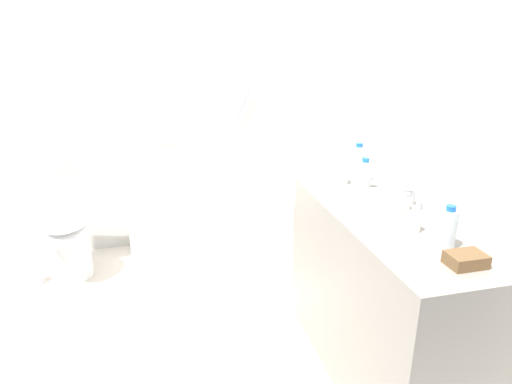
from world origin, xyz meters
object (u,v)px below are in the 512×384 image
Objects in this scene: water_bottle_2 at (365,176)px; drinking_glass_0 at (342,176)px; water_bottle_1 at (448,229)px; amenity_basket at (466,260)px; drinking_glass_1 at (413,222)px; drinking_glass_2 at (437,229)px; sink_basin at (376,203)px; water_bottle_0 at (358,165)px; bathtub at (231,222)px; sink_faucet at (411,198)px; bath_mat at (242,300)px; toilet at (69,233)px; toilet_paper_roll at (34,276)px.

water_bottle_2 reaches higher than drinking_glass_0.
water_bottle_1 reaches higher than amenity_basket.
drinking_glass_2 is (0.05, -0.09, 0.00)m from drinking_glass_1.
sink_basin is 0.39m from water_bottle_0.
bathtub is 1.62m from sink_faucet.
sink_faucet reaches higher than bath_mat.
drinking_glass_1 is at bearing 48.07° from toilet.
water_bottle_0 is (1.75, -0.97, 0.67)m from toilet.
sink_basin is 0.39m from drinking_glass_2.
water_bottle_2 is at bearing 89.19° from amenity_basket.
sink_faucet is 0.82× the size of water_bottle_1.
water_bottle_0 reaches higher than drinking_glass_2.
sink_basin is at bearing -88.46° from drinking_glass_0.
sink_faucet is at bearing 56.26° from toilet.
amenity_basket is at bearing -65.85° from bath_mat.
water_bottle_0 is 1.68× the size of amenity_basket.
sink_basin is 0.19m from sink_faucet.
drinking_glass_0 is (-0.07, 0.86, -0.04)m from water_bottle_1.
water_bottle_2 is at bearing 89.95° from water_bottle_1.
bath_mat is at bearing 127.87° from sink_basin.
water_bottle_1 is 1.63m from bath_mat.
toilet is at bearing 18.17° from toilet_paper_roll.
bath_mat is (-0.61, 0.32, -1.00)m from water_bottle_0.
sink_faucet is 0.63m from amenity_basket.
sink_basin is 2.47m from toilet_paper_roll.
water_bottle_0 reaches higher than toilet_paper_roll.
toilet is at bearing 150.86° from water_bottle_0.
amenity_basket reaches higher than toilet.
amenity_basket is at bearing -74.69° from bathtub.
water_bottle_0 is 0.76m from drinking_glass_2.
bath_mat is at bearing 136.47° from sink_faucet.
bath_mat is at bearing -22.23° from toilet_paper_roll.
drinking_glass_1 is 0.76× the size of toilet_paper_roll.
bathtub is 6.39× the size of water_bottle_0.
drinking_glass_0 is at bearing -29.79° from bath_mat.
drinking_glass_2 is 0.82× the size of toilet_paper_roll.
drinking_glass_2 reaches higher than sink_faucet.
drinking_glass_1 reaches higher than sink_basin.
water_bottle_2 is at bearing 59.84° from toilet.
drinking_glass_1 is at bearing 101.54° from water_bottle_1.
bathtub is 2.10m from amenity_basket.
drinking_glass_2 is at bearing -39.32° from toilet_paper_roll.
water_bottle_0 is 2.39m from toilet_paper_roll.
drinking_glass_2 is at bearing -78.97° from sink_basin.
water_bottle_1 is 0.30× the size of bath_mat.
water_bottle_0 is 2.41× the size of drinking_glass_2.
sink_faucet is 0.83× the size of water_bottle_2.
water_bottle_1 is 1.02× the size of water_bottle_2.
amenity_basket reaches higher than bath_mat.
water_bottle_0 reaches higher than bath_mat.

